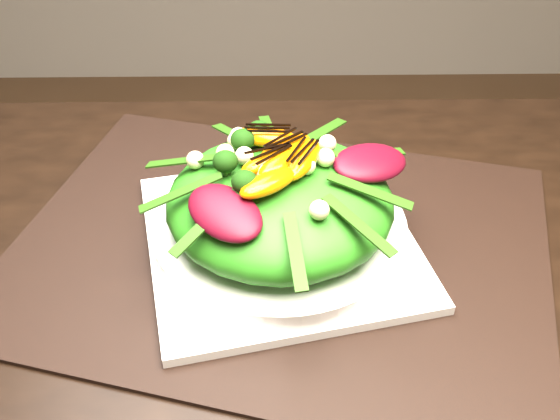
{
  "coord_description": "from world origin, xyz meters",
  "views": [
    {
      "loc": [
        0.07,
        -0.34,
        1.19
      ],
      "look_at": [
        0.08,
        0.15,
        0.8
      ],
      "focal_mm": 42.0,
      "sensor_mm": 36.0,
      "label": 1
    }
  ],
  "objects_px": {
    "dining_table": "(188,382)",
    "plate_base": "(280,240)",
    "placemat": "(280,245)",
    "orange_segment": "(260,154)",
    "lettuce_mound": "(280,202)",
    "salad_bowl": "(280,229)"
  },
  "relations": [
    {
      "from": "placemat",
      "to": "orange_segment",
      "type": "height_order",
      "value": "orange_segment"
    },
    {
      "from": "dining_table",
      "to": "salad_bowl",
      "type": "distance_m",
      "value": 0.18
    },
    {
      "from": "salad_bowl",
      "to": "lettuce_mound",
      "type": "distance_m",
      "value": 0.03
    },
    {
      "from": "plate_base",
      "to": "lettuce_mound",
      "type": "relative_size",
      "value": 1.18
    },
    {
      "from": "placemat",
      "to": "salad_bowl",
      "type": "distance_m",
      "value": 0.02
    },
    {
      "from": "lettuce_mound",
      "to": "orange_segment",
      "type": "bearing_deg",
      "value": 137.38
    },
    {
      "from": "dining_table",
      "to": "orange_segment",
      "type": "xyz_separation_m",
      "value": [
        0.06,
        0.17,
        0.12
      ]
    },
    {
      "from": "placemat",
      "to": "plate_base",
      "type": "bearing_deg",
      "value": 116.57
    },
    {
      "from": "orange_segment",
      "to": "placemat",
      "type": "bearing_deg",
      "value": -42.62
    },
    {
      "from": "plate_base",
      "to": "lettuce_mound",
      "type": "bearing_deg",
      "value": -90.0
    },
    {
      "from": "lettuce_mound",
      "to": "dining_table",
      "type": "bearing_deg",
      "value": -118.43
    },
    {
      "from": "placemat",
      "to": "plate_base",
      "type": "relative_size",
      "value": 2.03
    },
    {
      "from": "lettuce_mound",
      "to": "orange_segment",
      "type": "height_order",
      "value": "orange_segment"
    },
    {
      "from": "placemat",
      "to": "plate_base",
      "type": "xyz_separation_m",
      "value": [
        -0.0,
        0.0,
        0.01
      ]
    },
    {
      "from": "placemat",
      "to": "orange_segment",
      "type": "bearing_deg",
      "value": 137.38
    },
    {
      "from": "dining_table",
      "to": "placemat",
      "type": "bearing_deg",
      "value": 61.57
    },
    {
      "from": "lettuce_mound",
      "to": "orange_segment",
      "type": "xyz_separation_m",
      "value": [
        -0.02,
        0.02,
        0.04
      ]
    },
    {
      "from": "plate_base",
      "to": "orange_segment",
      "type": "height_order",
      "value": "orange_segment"
    },
    {
      "from": "plate_base",
      "to": "orange_segment",
      "type": "bearing_deg",
      "value": 137.38
    },
    {
      "from": "orange_segment",
      "to": "salad_bowl",
      "type": "bearing_deg",
      "value": -42.62
    },
    {
      "from": "placemat",
      "to": "lettuce_mound",
      "type": "height_order",
      "value": "lettuce_mound"
    },
    {
      "from": "dining_table",
      "to": "plate_base",
      "type": "relative_size",
      "value": 6.2
    }
  ]
}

